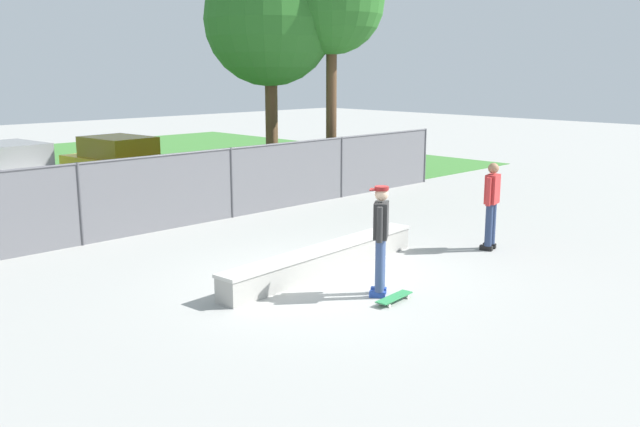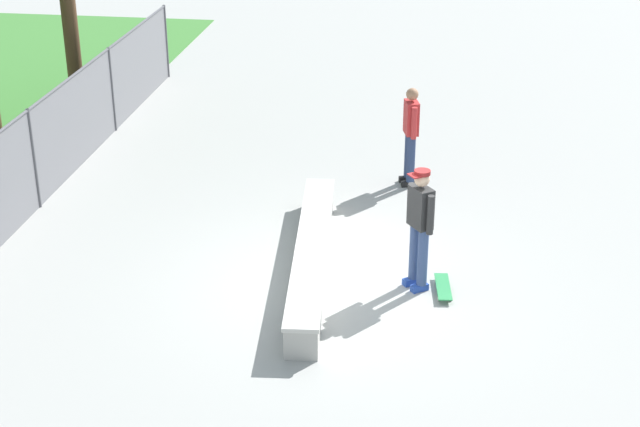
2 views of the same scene
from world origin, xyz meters
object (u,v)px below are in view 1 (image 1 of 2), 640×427
object	(u,v)px
skateboarder	(381,235)
concrete_ledge	(324,259)
tree_near_right	(271,17)
bystander	(492,202)
tree_mid	(332,3)
car_white	(12,172)
skateboard	(394,298)
car_yellow	(121,163)
tree_near_left	(269,21)

from	to	relation	value
skateboarder	concrete_ledge	bearing A→B (deg)	80.01
tree_near_right	bystander	world-z (taller)	tree_near_right
tree_near_right	tree_mid	world-z (taller)	tree_mid
tree_mid	car_white	bearing A→B (deg)	146.42
concrete_ledge	skateboard	bearing A→B (deg)	-100.43
skateboarder	car_yellow	size ratio (longest dim) A/B	0.42
skateboarder	tree_near_right	distance (m)	11.39
skateboarder	bystander	size ratio (longest dim) A/B	1.01
skateboard	car_white	size ratio (longest dim) A/B	0.19
skateboarder	skateboard	bearing A→B (deg)	-102.25
tree_near_left	skateboarder	bearing A→B (deg)	-120.56
concrete_ledge	tree_mid	xyz separation A→B (m)	(6.27, 6.02, 5.36)
concrete_ledge	skateboard	size ratio (longest dim) A/B	6.11
car_white	tree_near_left	bearing A→B (deg)	-30.13
concrete_ledge	tree_near_right	size ratio (longest dim) A/B	0.69
tree_near_left	bystander	size ratio (longest dim) A/B	3.88
tree_near_right	tree_mid	xyz separation A→B (m)	(1.09, -1.47, 0.39)
concrete_ledge	bystander	world-z (taller)	bystander
bystander	skateboarder	bearing A→B (deg)	-175.05
car_white	skateboarder	bearing A→B (deg)	-84.92
concrete_ledge	skateboarder	distance (m)	1.80
concrete_ledge	tree_near_left	size ratio (longest dim) A/B	0.71
concrete_ledge	tree_mid	distance (m)	10.21
tree_mid	bystander	xyz separation A→B (m)	(-2.65, -7.27, -4.60)
tree_near_right	car_white	bearing A→B (deg)	151.14
tree_near_right	tree_mid	size ratio (longest dim) A/B	1.00
tree_mid	car_white	xyz separation A→B (m)	(-7.68, 5.10, -4.77)
tree_near_left	tree_mid	bearing A→B (deg)	-47.57
concrete_ledge	tree_near_right	xyz separation A→B (m)	(5.18, 7.48, 4.98)
skateboarder	car_white	xyz separation A→B (m)	(-1.13, 12.71, -0.19)
bystander	skateboard	bearing A→B (deg)	-169.76
concrete_ledge	tree_near_right	world-z (taller)	tree_near_right
skateboard	car_white	bearing A→B (deg)	94.58
tree_mid	bystander	world-z (taller)	tree_mid
tree_near_right	bystander	distance (m)	9.83
tree_near_left	car_white	size ratio (longest dim) A/B	1.62
car_white	bystander	distance (m)	13.36
skateboarder	tree_mid	world-z (taller)	tree_mid
tree_near_left	car_yellow	bearing A→B (deg)	135.55
car_white	concrete_ledge	bearing A→B (deg)	-82.77
tree_near_left	car_yellow	distance (m)	6.30
tree_mid	concrete_ledge	bearing A→B (deg)	-136.17
concrete_ledge	car_white	distance (m)	11.22
skateboarder	tree_near_right	xyz separation A→B (m)	(5.46, 9.08, 4.19)
concrete_ledge	skateboarder	bearing A→B (deg)	-99.99
bystander	concrete_ledge	bearing A→B (deg)	160.87
concrete_ledge	bystander	bearing A→B (deg)	-19.13
concrete_ledge	car_yellow	bearing A→B (deg)	80.90
car_yellow	tree_mid	bearing A→B (deg)	-45.34
skateboard	tree_near_left	size ratio (longest dim) A/B	0.12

